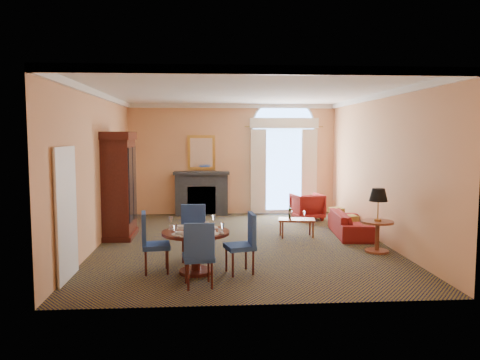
{
  "coord_description": "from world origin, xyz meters",
  "views": [
    {
      "loc": [
        -0.72,
        -9.87,
        2.29
      ],
      "look_at": [
        0.0,
        0.5,
        1.3
      ],
      "focal_mm": 35.0,
      "sensor_mm": 36.0,
      "label": 1
    }
  ],
  "objects": [
    {
      "name": "dining_table",
      "position": [
        -0.92,
        -2.21,
        0.53
      ],
      "size": [
        1.13,
        1.13,
        0.91
      ],
      "color": "#37110C",
      "rests_on": "ground"
    },
    {
      "name": "sofa",
      "position": [
        2.55,
        0.54,
        0.27
      ],
      "size": [
        0.88,
        1.89,
        0.53
      ],
      "primitive_type": "imported",
      "rotation": [
        0.0,
        0.0,
        1.48
      ],
      "color": "maroon",
      "rests_on": "ground"
    },
    {
      "name": "dining_chair_north",
      "position": [
        -0.99,
        -1.33,
        0.58
      ],
      "size": [
        0.49,
        0.5,
        1.01
      ],
      "rotation": [
        0.0,
        0.0,
        3.04
      ],
      "color": "navy",
      "rests_on": "ground"
    },
    {
      "name": "side_table",
      "position": [
        2.6,
        -1.04,
        0.78
      ],
      "size": [
        0.62,
        0.62,
        1.24
      ],
      "color": "brown",
      "rests_on": "ground"
    },
    {
      "name": "dining_chair_west",
      "position": [
        -1.69,
        -2.1,
        0.58
      ],
      "size": [
        0.52,
        0.51,
        1.01
      ],
      "rotation": [
        0.0,
        0.0,
        -1.43
      ],
      "color": "navy",
      "rests_on": "ground"
    },
    {
      "name": "armoire",
      "position": [
        -2.72,
        0.73,
        1.14
      ],
      "size": [
        0.68,
        1.21,
        2.37
      ],
      "color": "#37110C",
      "rests_on": "ground"
    },
    {
      "name": "room_envelope",
      "position": [
        -0.03,
        0.67,
        2.51
      ],
      "size": [
        6.04,
        7.52,
        3.45
      ],
      "color": "#F0AB73",
      "rests_on": "ground"
    },
    {
      "name": "ground",
      "position": [
        0.0,
        0.0,
        0.0
      ],
      "size": [
        7.5,
        7.5,
        0.0
      ],
      "primitive_type": "plane",
      "color": "black",
      "rests_on": "ground"
    },
    {
      "name": "coffee_table",
      "position": [
        1.27,
        0.45,
        0.39
      ],
      "size": [
        0.88,
        0.58,
        0.72
      ],
      "rotation": [
        0.0,
        0.0,
        -0.16
      ],
      "color": "brown",
      "rests_on": "ground"
    },
    {
      "name": "armchair",
      "position": [
        1.99,
        2.61,
        0.36
      ],
      "size": [
        0.91,
        0.93,
        0.72
      ],
      "primitive_type": "imported",
      "rotation": [
        0.0,
        0.0,
        3.35
      ],
      "color": "maroon",
      "rests_on": "ground"
    },
    {
      "name": "dining_chair_south",
      "position": [
        -0.86,
        -3.0,
        0.58
      ],
      "size": [
        0.51,
        0.51,
        1.01
      ],
      "rotation": [
        0.0,
        0.0,
        0.14
      ],
      "color": "navy",
      "rests_on": "ground"
    },
    {
      "name": "dining_chair_east",
      "position": [
        -0.1,
        -2.28,
        0.58
      ],
      "size": [
        0.55,
        0.55,
        1.01
      ],
      "rotation": [
        0.0,
        0.0,
        1.83
      ],
      "color": "navy",
      "rests_on": "ground"
    }
  ]
}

